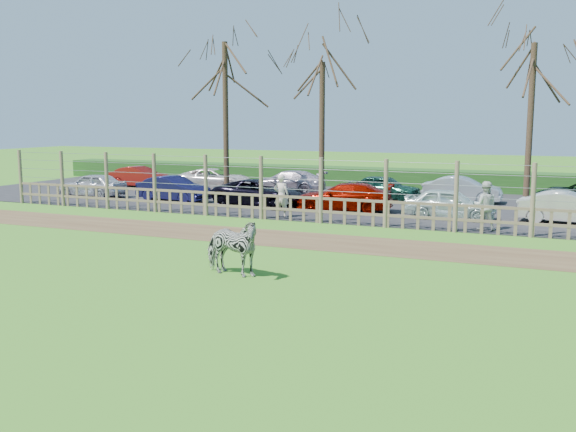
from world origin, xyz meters
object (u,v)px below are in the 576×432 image
at_px(car_8, 215,179).
at_px(car_11, 462,189).
at_px(car_4, 450,203).
at_px(car_10, 384,188).
at_px(tree_left, 225,83).
at_px(car_9, 287,182).
at_px(tree_right, 532,87).
at_px(car_2, 260,193).
at_px(visitor_a, 281,196).
at_px(car_7, 140,177).
at_px(visitor_b, 485,206).
at_px(car_1, 173,189).
at_px(car_5, 569,208).
at_px(car_0, 93,185).
at_px(car_3, 344,197).
at_px(zebra, 231,247).
at_px(tree_mid, 322,98).

height_order(car_8, car_11, same).
xyz_separation_m(car_4, car_10, (-3.89, 4.77, 0.00)).
relative_size(tree_left, car_9, 1.90).
xyz_separation_m(tree_right, car_2, (-11.08, -2.80, -4.60)).
relative_size(tree_right, visitor_a, 4.26).
bearing_deg(car_7, car_2, -115.00).
xyz_separation_m(visitor_b, car_7, (-19.75, 7.00, -0.26)).
distance_m(car_2, car_11, 9.57).
bearing_deg(car_9, visitor_b, 48.55).
xyz_separation_m(car_1, car_8, (-0.61, 5.00, 0.00)).
height_order(car_8, car_9, same).
height_order(car_2, car_5, same).
height_order(visitor_a, car_9, visitor_a).
height_order(visitor_a, car_7, visitor_a).
xyz_separation_m(tree_left, car_0, (-6.86, -1.47, -4.98)).
bearing_deg(visitor_a, car_11, -130.69).
distance_m(car_2, car_3, 3.93).
xyz_separation_m(tree_left, car_9, (1.51, 3.83, -4.98)).
relative_size(zebra, car_4, 0.50).
distance_m(tree_right, car_4, 6.18).
height_order(visitor_b, car_10, visitor_b).
bearing_deg(zebra, car_0, 58.76).
xyz_separation_m(visitor_a, car_7, (-11.95, 7.08, -0.26)).
distance_m(visitor_b, car_0, 19.41).
xyz_separation_m(car_1, car_11, (12.65, 5.17, 0.00)).
relative_size(car_2, car_7, 1.19).
xyz_separation_m(zebra, car_11, (3.26, 16.90, -0.10)).
height_order(car_1, car_11, same).
bearing_deg(car_2, car_4, -87.09).
xyz_separation_m(car_4, car_7, (-18.20, 4.84, 0.00)).
xyz_separation_m(car_0, car_7, (-0.48, 4.64, 0.00)).
height_order(zebra, car_8, zebra).
xyz_separation_m(car_0, car_9, (8.37, 5.29, 0.00)).
distance_m(tree_right, car_9, 13.05).
distance_m(tree_right, car_0, 21.09).
bearing_deg(car_2, car_5, -84.21).
relative_size(visitor_a, car_7, 0.47).
height_order(tree_right, car_11, tree_right).
xyz_separation_m(tree_mid, car_10, (2.46, 2.11, -4.23)).
distance_m(tree_left, car_7, 9.42).
distance_m(tree_left, car_5, 16.00).
distance_m(tree_right, visitor_b, 6.96).
bearing_deg(visitor_a, car_5, -168.55).
relative_size(visitor_b, car_10, 0.49).
distance_m(car_0, car_4, 17.72).
bearing_deg(tree_left, tree_right, 6.34).
height_order(car_3, car_8, same).
height_order(car_2, car_8, same).
xyz_separation_m(tree_mid, car_11, (6.05, 2.75, -4.23)).
height_order(car_9, car_10, same).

